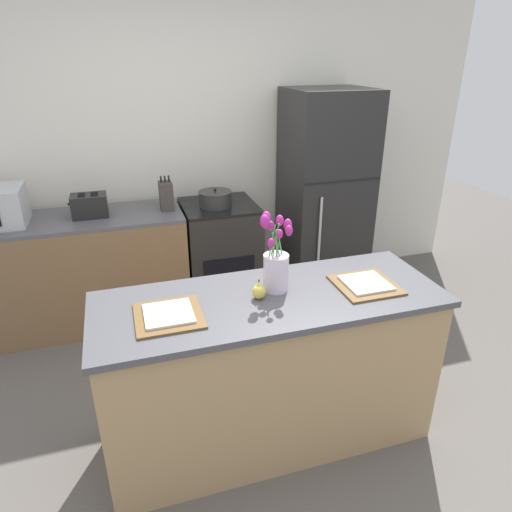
{
  "coord_description": "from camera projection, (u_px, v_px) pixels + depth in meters",
  "views": [
    {
      "loc": [
        -0.67,
        -1.92,
        2.06
      ],
      "look_at": [
        0.0,
        0.25,
        1.04
      ],
      "focal_mm": 32.0,
      "sensor_mm": 36.0,
      "label": 1
    }
  ],
  "objects": [
    {
      "name": "back_counter",
      "position": [
        78.0,
        272.0,
        3.62
      ],
      "size": [
        1.68,
        0.6,
        0.91
      ],
      "color": "brown",
      "rests_on": "ground_plane"
    },
    {
      "name": "toaster",
      "position": [
        90.0,
        205.0,
        3.44
      ],
      "size": [
        0.28,
        0.18,
        0.17
      ],
      "color": "black",
      "rests_on": "back_counter"
    },
    {
      "name": "kitchen_island",
      "position": [
        269.0,
        369.0,
        2.51
      ],
      "size": [
        1.8,
        0.66,
        0.92
      ],
      "color": "tan",
      "rests_on": "ground_plane"
    },
    {
      "name": "ground_plane",
      "position": [
        269.0,
        432.0,
        2.7
      ],
      "size": [
        10.0,
        10.0,
        0.0
      ],
      "primitive_type": "plane",
      "color": "#59544F"
    },
    {
      "name": "back_wall",
      "position": [
        195.0,
        142.0,
        3.89
      ],
      "size": [
        5.2,
        0.08,
        2.7
      ],
      "color": "silver",
      "rests_on": "ground_plane"
    },
    {
      "name": "stove_range",
      "position": [
        221.0,
        255.0,
        3.93
      ],
      "size": [
        0.6,
        0.61,
        0.91
      ],
      "color": "black",
      "rests_on": "ground_plane"
    },
    {
      "name": "plate_setting_left",
      "position": [
        169.0,
        315.0,
        2.14
      ],
      "size": [
        0.32,
        0.32,
        0.02
      ],
      "color": "brown",
      "rests_on": "kitchen_island"
    },
    {
      "name": "refrigerator",
      "position": [
        324.0,
        196.0,
        4.01
      ],
      "size": [
        0.68,
        0.67,
        1.79
      ],
      "color": "black",
      "rests_on": "ground_plane"
    },
    {
      "name": "knife_block",
      "position": [
        166.0,
        196.0,
        3.58
      ],
      "size": [
        0.1,
        0.14,
        0.27
      ],
      "color": "#3D3833",
      "rests_on": "back_counter"
    },
    {
      "name": "flower_vase",
      "position": [
        276.0,
        264.0,
        2.34
      ],
      "size": [
        0.17,
        0.16,
        0.42
      ],
      "color": "silver",
      "rests_on": "kitchen_island"
    },
    {
      "name": "plate_setting_right",
      "position": [
        366.0,
        284.0,
        2.43
      ],
      "size": [
        0.32,
        0.32,
        0.02
      ],
      "color": "brown",
      "rests_on": "kitchen_island"
    },
    {
      "name": "cooking_pot",
      "position": [
        215.0,
        199.0,
        3.67
      ],
      "size": [
        0.27,
        0.27,
        0.15
      ],
      "color": "#2D2D2D",
      "rests_on": "stove_range"
    },
    {
      "name": "pear_figurine",
      "position": [
        259.0,
        291.0,
        2.29
      ],
      "size": [
        0.07,
        0.07,
        0.11
      ],
      "color": "#E5CC4C",
      "rests_on": "kitchen_island"
    }
  ]
}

